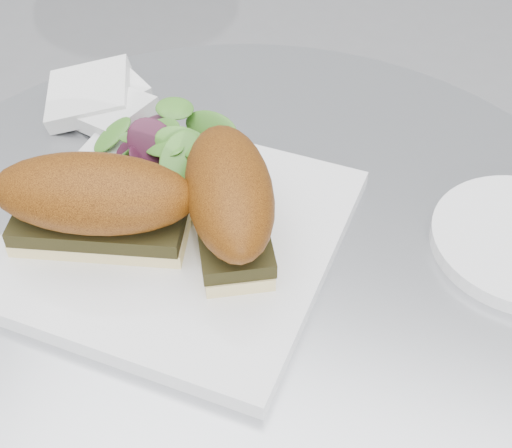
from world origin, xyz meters
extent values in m
cylinder|color=silver|center=(0.00, 0.00, 0.72)|extent=(0.70, 0.70, 0.02)
cube|color=white|center=(-0.06, 0.00, 0.74)|extent=(0.29, 0.29, 0.02)
cube|color=#F6E19A|center=(-0.11, -0.03, 0.75)|extent=(0.15, 0.09, 0.01)
cube|color=black|center=(-0.11, -0.03, 0.77)|extent=(0.15, 0.09, 0.01)
ellipsoid|color=#763C0B|center=(-0.11, -0.03, 0.80)|extent=(0.18, 0.11, 0.06)
cube|color=#F6E19A|center=(-0.01, 0.00, 0.75)|extent=(0.11, 0.15, 0.01)
cube|color=black|center=(-0.01, 0.00, 0.77)|extent=(0.11, 0.14, 0.01)
ellipsoid|color=#763C0B|center=(-0.01, 0.00, 0.80)|extent=(0.13, 0.17, 0.06)
camera|label=1|loc=(0.14, -0.40, 1.18)|focal=50.00mm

